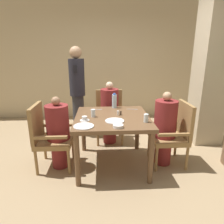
% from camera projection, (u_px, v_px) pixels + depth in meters
% --- Properties ---
extents(ground_plane, '(16.00, 16.00, 0.00)m').
position_uv_depth(ground_plane, '(112.00, 164.00, 3.03)').
color(ground_plane, '#9E8460').
extents(wall_back, '(8.00, 0.06, 2.80)m').
position_uv_depth(wall_back, '(106.00, 62.00, 4.94)').
color(wall_back, '#C6B289').
rests_on(wall_back, ground_plane).
extents(pillar_stone, '(0.51, 0.51, 2.70)m').
position_uv_depth(pillar_stone, '(212.00, 69.00, 3.48)').
color(pillar_stone, '#BCAD8E').
rests_on(pillar_stone, ground_plane).
extents(dining_table, '(1.04, 1.07, 0.76)m').
position_uv_depth(dining_table, '(112.00, 123.00, 2.84)').
color(dining_table, brown).
rests_on(dining_table, ground_plane).
extents(chair_left_side, '(0.50, 0.50, 0.94)m').
position_uv_depth(chair_left_side, '(48.00, 135.00, 2.83)').
color(chair_left_side, olive).
rests_on(chair_left_side, ground_plane).
extents(diner_in_left_chair, '(0.32, 0.32, 1.05)m').
position_uv_depth(diner_in_left_chair, '(58.00, 132.00, 2.83)').
color(diner_in_left_chair, maroon).
rests_on(diner_in_left_chair, ground_plane).
extents(chair_far_side, '(0.50, 0.50, 0.94)m').
position_uv_depth(chair_far_side, '(109.00, 114.00, 3.78)').
color(chair_far_side, olive).
rests_on(chair_far_side, ground_plane).
extents(diner_in_far_chair, '(0.32, 0.32, 1.14)m').
position_uv_depth(diner_in_far_chair, '(110.00, 112.00, 3.61)').
color(diner_in_far_chair, maroon).
rests_on(diner_in_far_chair, ground_plane).
extents(chair_right_side, '(0.50, 0.50, 0.94)m').
position_uv_depth(chair_right_side, '(174.00, 132.00, 2.94)').
color(chair_right_side, olive).
rests_on(chair_right_side, ground_plane).
extents(diner_in_right_chair, '(0.32, 0.32, 1.10)m').
position_uv_depth(diner_in_right_chair, '(165.00, 128.00, 2.91)').
color(diner_in_right_chair, maroon).
rests_on(diner_in_right_chair, ground_plane).
extents(standing_host, '(0.29, 0.33, 1.74)m').
position_uv_depth(standing_host, '(77.00, 89.00, 3.87)').
color(standing_host, '#2D2D33').
rests_on(standing_host, ground_plane).
extents(plate_main_left, '(0.25, 0.25, 0.01)m').
position_uv_depth(plate_main_left, '(84.00, 126.00, 2.43)').
color(plate_main_left, white).
rests_on(plate_main_left, dining_table).
extents(plate_main_right, '(0.25, 0.25, 0.01)m').
position_uv_depth(plate_main_right, '(115.00, 121.00, 2.61)').
color(plate_main_right, white).
rests_on(plate_main_right, dining_table).
extents(teacup_with_saucer, '(0.13, 0.13, 0.06)m').
position_uv_depth(teacup_with_saucer, '(85.00, 119.00, 2.64)').
color(teacup_with_saucer, white).
rests_on(teacup_with_saucer, dining_table).
extents(bowl_small, '(0.13, 0.13, 0.04)m').
position_uv_depth(bowl_small, '(118.00, 126.00, 2.40)').
color(bowl_small, white).
rests_on(bowl_small, dining_table).
extents(water_bottle, '(0.08, 0.08, 0.24)m').
position_uv_depth(water_bottle, '(114.00, 101.00, 3.22)').
color(water_bottle, silver).
rests_on(water_bottle, dining_table).
extents(glass_tall_near, '(0.06, 0.06, 0.11)m').
position_uv_depth(glass_tall_near, '(146.00, 118.00, 2.57)').
color(glass_tall_near, silver).
rests_on(glass_tall_near, dining_table).
extents(glass_tall_mid, '(0.06, 0.06, 0.11)m').
position_uv_depth(glass_tall_mid, '(93.00, 113.00, 2.78)').
color(glass_tall_mid, silver).
rests_on(glass_tall_mid, dining_table).
extents(salt_shaker, '(0.03, 0.03, 0.07)m').
position_uv_depth(salt_shaker, '(118.00, 113.00, 2.86)').
color(salt_shaker, white).
rests_on(salt_shaker, dining_table).
extents(pepper_shaker, '(0.03, 0.03, 0.06)m').
position_uv_depth(pepper_shaker, '(121.00, 113.00, 2.86)').
color(pepper_shaker, '#4C3D2D').
rests_on(pepper_shaker, dining_table).
extents(fork_beside_plate, '(0.17, 0.05, 0.00)m').
position_uv_depth(fork_beside_plate, '(133.00, 109.00, 3.16)').
color(fork_beside_plate, silver).
rests_on(fork_beside_plate, dining_table).
extents(knife_beside_plate, '(0.19, 0.02, 0.00)m').
position_uv_depth(knife_beside_plate, '(97.00, 110.00, 3.14)').
color(knife_beside_plate, silver).
rests_on(knife_beside_plate, dining_table).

